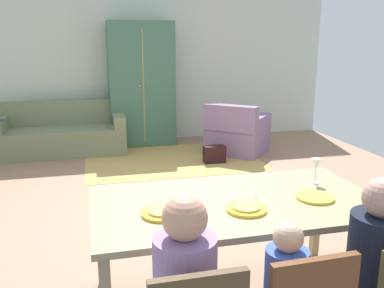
# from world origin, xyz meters

# --- Properties ---
(ground_plane) EXTENTS (7.05, 6.12, 0.02)m
(ground_plane) POSITION_xyz_m (0.00, 0.46, -0.01)
(ground_plane) COLOR #987058
(back_wall) EXTENTS (7.05, 0.10, 2.70)m
(back_wall) POSITION_xyz_m (0.00, 3.57, 1.35)
(back_wall) COLOR silver
(back_wall) RESTS_ON ground_plane
(dining_table) EXTENTS (1.87, 1.02, 0.76)m
(dining_table) POSITION_xyz_m (0.01, -1.60, 0.69)
(dining_table) COLOR #9C8B62
(dining_table) RESTS_ON ground_plane
(plate_near_man) EXTENTS (0.25, 0.25, 0.02)m
(plate_near_man) POSITION_xyz_m (-0.51, -1.72, 0.77)
(plate_near_man) COLOR yellow
(plate_near_man) RESTS_ON dining_table
(pizza_near_man) EXTENTS (0.17, 0.17, 0.01)m
(pizza_near_man) POSITION_xyz_m (-0.51, -1.72, 0.78)
(pizza_near_man) COLOR #DE934C
(pizza_near_man) RESTS_ON plate_near_man
(plate_near_child) EXTENTS (0.25, 0.25, 0.02)m
(plate_near_child) POSITION_xyz_m (0.01, -1.78, 0.77)
(plate_near_child) COLOR yellow
(plate_near_child) RESTS_ON dining_table
(pizza_near_child) EXTENTS (0.17, 0.17, 0.01)m
(pizza_near_child) POSITION_xyz_m (0.01, -1.78, 0.78)
(pizza_near_child) COLOR gold
(pizza_near_child) RESTS_ON plate_near_child
(plate_near_woman) EXTENTS (0.25, 0.25, 0.02)m
(plate_near_woman) POSITION_xyz_m (0.52, -1.70, 0.77)
(plate_near_woman) COLOR yellow
(plate_near_woman) RESTS_ON dining_table
(wine_glass) EXTENTS (0.07, 0.07, 0.19)m
(wine_glass) POSITION_xyz_m (0.68, -1.42, 0.89)
(wine_glass) COLOR silver
(wine_glass) RESTS_ON dining_table
(fork) EXTENTS (0.03, 0.15, 0.01)m
(fork) POSITION_xyz_m (-0.27, -1.65, 0.76)
(fork) COLOR silver
(fork) RESTS_ON dining_table
(knife) EXTENTS (0.06, 0.17, 0.01)m
(knife) POSITION_xyz_m (0.17, -1.50, 0.76)
(knife) COLOR silver
(knife) RESTS_ON dining_table
(person_woman) EXTENTS (0.31, 0.41, 1.11)m
(person_woman) POSITION_xyz_m (0.52, -2.29, 0.51)
(person_woman) COLOR #2B344E
(person_woman) RESTS_ON ground_plane
(area_rug) EXTENTS (2.60, 1.80, 0.01)m
(area_rug) POSITION_xyz_m (0.29, 2.02, 0.00)
(area_rug) COLOR tan
(area_rug) RESTS_ON ground_plane
(couch) EXTENTS (1.99, 0.86, 0.82)m
(couch) POSITION_xyz_m (-1.36, 2.88, 0.30)
(couch) COLOR #707857
(couch) RESTS_ON ground_plane
(armchair) EXTENTS (1.21, 1.21, 0.82)m
(armchair) POSITION_xyz_m (1.39, 2.18, 0.32)
(armchair) COLOR gray
(armchair) RESTS_ON ground_plane
(armoire) EXTENTS (1.10, 0.59, 2.10)m
(armoire) POSITION_xyz_m (-0.01, 3.18, 1.05)
(armoire) COLOR #3F6A52
(armoire) RESTS_ON ground_plane
(handbag) EXTENTS (0.32, 0.16, 0.26)m
(handbag) POSITION_xyz_m (0.87, 1.72, 0.13)
(handbag) COLOR black
(handbag) RESTS_ON ground_plane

